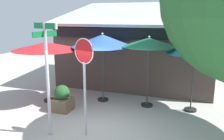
# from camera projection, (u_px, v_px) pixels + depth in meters

# --- Properties ---
(ground_plane) EXTENTS (28.00, 28.00, 0.10)m
(ground_plane) POSITION_uv_depth(u_px,v_px,m) (101.00, 130.00, 7.58)
(ground_plane) COLOR #ADA8A0
(cafe_building) EXTENTS (7.75, 5.65, 4.20)m
(cafe_building) POSITION_uv_depth(u_px,v_px,m) (140.00, 50.00, 12.77)
(cafe_building) COLOR #473833
(cafe_building) RESTS_ON ground
(street_sign_post) EXTENTS (0.86, 0.81, 3.27)m
(street_sign_post) POSITION_uv_depth(u_px,v_px,m) (47.00, 69.00, 6.75)
(street_sign_post) COLOR #A8AAB2
(street_sign_post) RESTS_ON ground
(stop_sign) EXTENTS (0.68, 0.25, 2.84)m
(stop_sign) POSITION_uv_depth(u_px,v_px,m) (84.00, 70.00, 6.71)
(stop_sign) COLOR #A8AAB2
(stop_sign) RESTS_ON ground
(patio_umbrella_crimson_left) EXTENTS (2.61, 2.61, 2.50)m
(patio_umbrella_crimson_left) POSITION_uv_depth(u_px,v_px,m) (46.00, 46.00, 9.45)
(patio_umbrella_crimson_left) COLOR black
(patio_umbrella_crimson_left) RESTS_ON ground
(patio_umbrella_royal_blue_center) EXTENTS (2.42, 2.42, 2.78)m
(patio_umbrella_royal_blue_center) POSITION_uv_depth(u_px,v_px,m) (102.00, 41.00, 9.47)
(patio_umbrella_royal_blue_center) COLOR black
(patio_umbrella_royal_blue_center) RESTS_ON ground
(patio_umbrella_forest_green_right) EXTENTS (2.00, 2.00, 2.71)m
(patio_umbrella_forest_green_right) POSITION_uv_depth(u_px,v_px,m) (149.00, 43.00, 8.87)
(patio_umbrella_forest_green_right) COLOR black
(patio_umbrella_forest_green_right) RESTS_ON ground
(patio_umbrella_teal_far_right) EXTENTS (2.07, 2.07, 2.52)m
(patio_umbrella_teal_far_right) POSITION_uv_depth(u_px,v_px,m) (195.00, 50.00, 8.44)
(patio_umbrella_teal_far_right) COLOR black
(patio_umbrella_teal_far_right) RESTS_ON ground
(sidewalk_planter) EXTENTS (0.66, 0.66, 0.97)m
(sidewalk_planter) POSITION_uv_depth(u_px,v_px,m) (62.00, 99.00, 8.86)
(sidewalk_planter) COLOR brown
(sidewalk_planter) RESTS_ON ground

